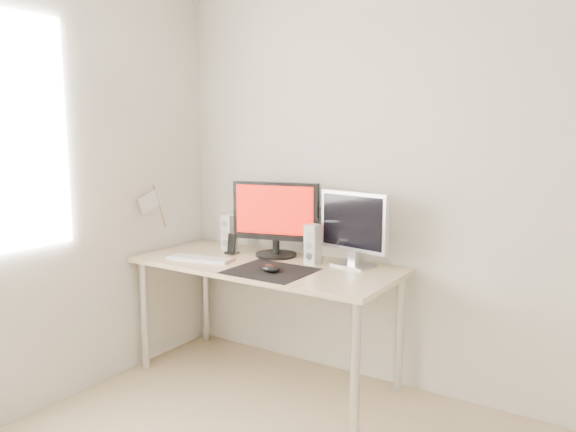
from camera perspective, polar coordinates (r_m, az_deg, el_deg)
The scene contains 11 objects.
wall_back at distance 3.19m, azimuth 15.48°, elevation 3.68°, with size 3.50×3.50×0.00m, color white.
mousepad at distance 3.16m, azimuth -1.81°, elevation -5.60°, with size 0.45×0.40×0.00m, color black.
mouse at distance 3.12m, azimuth -1.82°, elevation -5.35°, with size 0.12×0.07×0.04m, color black.
desk at distance 3.37m, azimuth -2.26°, elevation -6.06°, with size 1.60×0.70×0.73m.
main_monitor at distance 3.47m, azimuth -1.28°, elevation -0.02°, with size 0.54×0.31×0.47m.
second_monitor at distance 3.24m, azimuth 6.70°, elevation -0.95°, with size 0.45×0.20×0.43m.
speaker_left at distance 3.70m, azimuth -6.01°, elevation -1.67°, with size 0.07×0.09×0.23m.
speaker_right at distance 3.31m, azimuth 2.53°, elevation -2.87°, with size 0.07×0.09×0.23m.
keyboard at distance 3.47m, azimuth -8.94°, elevation -4.29°, with size 0.43×0.19×0.02m.
phone_dock at distance 3.60m, azimuth -5.74°, elevation -3.23°, with size 0.07×0.06×0.13m.
pennant at distance 3.70m, azimuth -13.63°, elevation 1.27°, with size 0.01×0.23×0.29m.
Camera 1 is at (0.95, -1.28, 1.52)m, focal length 35.00 mm.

